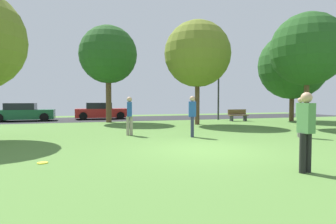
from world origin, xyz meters
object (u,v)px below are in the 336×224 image
(parked_car_green, at_px, (23,113))
(park_bench, at_px, (238,115))
(maple_tree_near, at_px, (197,54))
(oak_tree_center, at_px, (307,50))
(parked_car_red, at_px, (101,111))
(person_thrower, at_px, (192,114))
(oak_tree_right, at_px, (108,55))
(person_bystander, at_px, (306,128))
(person_walking, at_px, (129,114))
(person_catcher, at_px, (300,115))
(birch_tree_lone, at_px, (292,66))
(street_lamp_post, at_px, (218,93))
(frisbee_disc, at_px, (43,163))

(parked_car_green, height_order, park_bench, parked_car_green)
(maple_tree_near, height_order, oak_tree_center, maple_tree_near)
(parked_car_red, xyz_separation_m, park_bench, (10.06, -5.57, -0.18))
(person_thrower, bearing_deg, oak_tree_right, 125.51)
(person_bystander, xyz_separation_m, parked_car_green, (-9.02, 18.93, -0.37))
(oak_tree_center, bearing_deg, person_walking, 179.89)
(person_catcher, bearing_deg, person_walking, -3.82)
(oak_tree_center, bearing_deg, oak_tree_right, 142.64)
(maple_tree_near, bearing_deg, birch_tree_lone, 3.98)
(parked_car_red, bearing_deg, person_walking, -87.72)
(oak_tree_right, xyz_separation_m, person_thrower, (2.71, -9.31, -3.90))
(person_bystander, relative_size, street_lamp_post, 0.40)
(park_bench, bearing_deg, maple_tree_near, 24.11)
(person_walking, height_order, frisbee_disc, person_walking)
(parked_car_green, bearing_deg, street_lamp_post, -12.93)
(oak_tree_center, distance_m, person_thrower, 8.52)
(oak_tree_center, bearing_deg, person_thrower, -169.60)
(person_walking, distance_m, parked_car_green, 12.90)
(frisbee_disc, relative_size, park_bench, 0.17)
(oak_tree_right, distance_m, frisbee_disc, 14.05)
(person_thrower, bearing_deg, birch_tree_lone, 48.95)
(person_thrower, xyz_separation_m, street_lamp_post, (6.16, 9.15, 1.23))
(maple_tree_near, height_order, person_walking, maple_tree_near)
(person_catcher, xyz_separation_m, person_bystander, (-4.35, -4.76, 0.04))
(oak_tree_right, xyz_separation_m, oak_tree_center, (10.36, -7.91, -0.41))
(person_bystander, bearing_deg, street_lamp_post, -24.12)
(park_bench, bearing_deg, parked_car_green, -17.40)
(parked_car_red, bearing_deg, street_lamp_post, -23.70)
(oak_tree_right, distance_m, park_bench, 10.86)
(birch_tree_lone, distance_m, person_catcher, 10.71)
(person_walking, bearing_deg, parked_car_red, 10.78)
(person_catcher, bearing_deg, frisbee_disc, 30.31)
(parked_car_red, relative_size, park_bench, 2.71)
(birch_tree_lone, bearing_deg, person_thrower, -150.33)
(birch_tree_lone, xyz_separation_m, person_catcher, (-6.54, -7.81, -3.31))
(person_bystander, distance_m, parked_car_red, 19.74)
(parked_car_green, bearing_deg, person_catcher, -46.66)
(parked_car_green, distance_m, street_lamp_post, 15.57)
(person_thrower, xyz_separation_m, parked_car_green, (-8.93, 12.62, -0.37))
(birch_tree_lone, bearing_deg, street_lamp_post, 148.99)
(person_thrower, height_order, parked_car_red, person_thrower)
(park_bench, bearing_deg, street_lamp_post, -60.06)
(oak_tree_right, relative_size, birch_tree_lone, 1.02)
(parked_car_red, bearing_deg, parked_car_green, -174.58)
(frisbee_disc, height_order, parked_car_green, parked_car_green)
(maple_tree_near, bearing_deg, person_catcher, -76.74)
(oak_tree_right, height_order, person_thrower, oak_tree_right)
(person_catcher, xyz_separation_m, park_bench, (2.61, 9.17, -0.51))
(birch_tree_lone, relative_size, park_bench, 4.29)
(maple_tree_near, distance_m, park_bench, 6.33)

